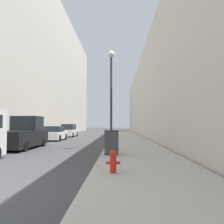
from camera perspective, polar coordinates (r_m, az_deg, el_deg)
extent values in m
cube|color=#B7B2A8|center=(22.84, 4.38, -7.23)|extent=(3.94, 60.00, 0.13)
cube|color=beige|center=(35.33, -23.97, 11.47)|extent=(12.00, 60.00, 20.91)
cube|color=beige|center=(32.32, 18.13, 3.80)|extent=(12.00, 60.00, 11.05)
cylinder|color=red|center=(7.12, 0.30, -13.34)|extent=(0.20, 0.20, 0.57)
sphere|color=red|center=(7.07, 0.30, -10.75)|extent=(0.21, 0.21, 0.21)
cylinder|color=red|center=(7.06, 0.30, -10.24)|extent=(0.06, 0.06, 0.05)
cylinder|color=red|center=(6.95, 0.27, -13.35)|extent=(0.11, 0.12, 0.11)
cylinder|color=red|center=(7.12, -1.04, -13.11)|extent=(0.12, 0.09, 0.09)
cylinder|color=red|center=(7.11, 1.64, -13.12)|extent=(0.12, 0.09, 0.09)
cube|color=#3D3D42|center=(11.21, -0.08, -8.06)|extent=(0.70, 0.59, 1.12)
cube|color=#2D2D31|center=(11.17, -0.08, -5.00)|extent=(0.72, 0.61, 0.08)
cylinder|color=black|center=(11.53, -1.53, -10.48)|extent=(0.05, 0.16, 0.16)
cylinder|color=black|center=(11.51, 1.46, -10.49)|extent=(0.05, 0.16, 0.16)
cylinder|color=#2D332D|center=(14.15, -0.22, -8.95)|extent=(0.27, 0.27, 0.25)
cylinder|color=#2D332D|center=(14.15, -0.22, 2.56)|extent=(0.14, 0.14, 5.92)
sphere|color=silver|center=(14.80, -0.22, 14.81)|extent=(0.49, 0.49, 0.49)
cube|color=black|center=(16.25, -22.53, -6.36)|extent=(1.99, 5.12, 1.06)
cube|color=black|center=(17.05, -21.22, -2.75)|extent=(1.83, 1.64, 1.01)
cylinder|color=black|center=(18.10, -23.16, -7.22)|extent=(0.24, 0.64, 0.64)
cylinder|color=black|center=(17.41, -17.61, -7.49)|extent=(0.24, 0.64, 0.64)
cylinder|color=black|center=(14.46, -21.81, -8.32)|extent=(0.24, 0.64, 0.64)
cube|color=silver|center=(23.44, -14.91, -5.90)|extent=(1.89, 4.05, 0.72)
cube|color=#1E2328|center=(23.42, -14.89, -4.31)|extent=(1.67, 2.11, 0.58)
cylinder|color=black|center=(24.87, -16.06, -6.19)|extent=(0.24, 0.64, 0.64)
cylinder|color=black|center=(24.39, -12.11, -6.30)|extent=(0.24, 0.64, 0.64)
cylinder|color=black|center=(22.57, -17.95, -6.48)|extent=(0.24, 0.64, 0.64)
cylinder|color=black|center=(22.04, -13.63, -6.62)|extent=(0.24, 0.64, 0.64)
cube|color=silver|center=(30.01, -11.20, -5.29)|extent=(1.70, 4.62, 0.77)
cube|color=#1E2328|center=(29.99, -11.19, -3.83)|extent=(1.50, 2.40, 0.76)
cylinder|color=black|center=(31.55, -12.03, -5.59)|extent=(0.24, 0.64, 0.64)
cylinder|color=black|center=(31.22, -9.24, -5.64)|extent=(0.24, 0.64, 0.64)
cylinder|color=black|center=(28.87, -13.34, -5.80)|extent=(0.24, 0.64, 0.64)
cylinder|color=black|center=(28.50, -10.30, -5.87)|extent=(0.24, 0.64, 0.64)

